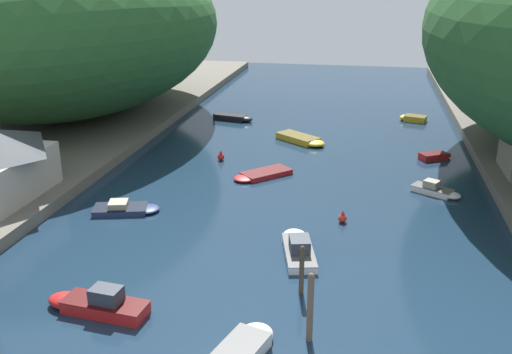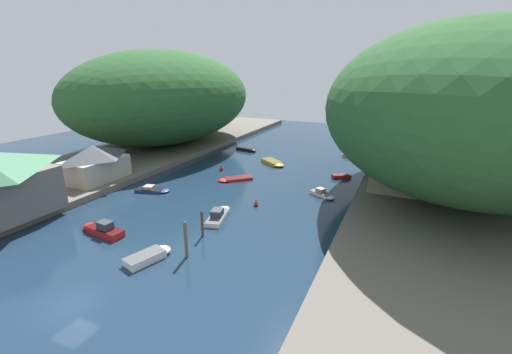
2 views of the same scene
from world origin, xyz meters
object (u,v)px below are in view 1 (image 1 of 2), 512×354
object	(u,v)px
boat_white_cruiser	(303,140)
boat_open_rowboat	(437,190)
boat_small_dinghy	(235,118)
boat_mid_channel	(298,247)
boat_near_quay	(260,175)
channel_buoy_near	(343,218)
boat_navy_launch	(412,118)
person_on_quay	(35,182)
boat_cabin_cruiser	(243,348)
boat_far_right_bank	(437,156)
boat_yellow_tender	(127,208)
channel_buoy_far	(221,156)
boat_far_upstream	(96,304)

from	to	relation	value
boat_white_cruiser	boat_open_rowboat	bearing A→B (deg)	82.08
boat_small_dinghy	boat_mid_channel	xyz separation A→B (m)	(11.51, -31.96, 0.07)
boat_near_quay	channel_buoy_near	xyz separation A→B (m)	(7.42, -8.17, 0.15)
boat_navy_launch	channel_buoy_near	bearing A→B (deg)	-175.05
boat_small_dinghy	person_on_quay	world-z (taller)	person_on_quay
boat_cabin_cruiser	boat_white_cruiser	xyz separation A→B (m)	(-1.34, 34.93, -0.04)
boat_far_right_bank	boat_yellow_tender	distance (m)	29.24
channel_buoy_far	boat_white_cruiser	bearing A→B (deg)	47.22
boat_far_upstream	boat_mid_channel	bearing A→B (deg)	-41.83
boat_cabin_cruiser	boat_far_upstream	xyz separation A→B (m)	(-8.23, 2.00, 0.12)
boat_yellow_tender	boat_far_right_bank	bearing A→B (deg)	111.66
boat_yellow_tender	boat_near_quay	bearing A→B (deg)	124.04
boat_open_rowboat	boat_near_quay	distance (m)	14.51
boat_small_dinghy	channel_buoy_near	bearing A→B (deg)	39.30
boat_far_upstream	person_on_quay	world-z (taller)	person_on_quay
boat_near_quay	boat_white_cruiser	bearing A→B (deg)	-57.27
boat_cabin_cruiser	channel_buoy_near	world-z (taller)	channel_buoy_near
boat_far_upstream	channel_buoy_far	bearing A→B (deg)	5.80
channel_buoy_far	boat_open_rowboat	bearing A→B (deg)	-15.06
person_on_quay	boat_far_right_bank	bearing A→B (deg)	-54.24
boat_white_cruiser	channel_buoy_far	size ratio (longest dim) A/B	6.02
boat_near_quay	boat_yellow_tender	bearing A→B (deg)	93.70
boat_near_quay	boat_far_upstream	xyz separation A→B (m)	(-4.52, -21.86, 0.27)
boat_far_upstream	boat_white_cruiser	bearing A→B (deg)	-5.80
person_on_quay	channel_buoy_near	bearing A→B (deg)	-80.78
boat_cabin_cruiser	boat_navy_launch	xyz separation A→B (m)	(10.24, 46.28, -0.01)
boat_open_rowboat	boat_mid_channel	xyz separation A→B (m)	(-9.52, -11.97, 0.07)
boat_yellow_tender	boat_small_dinghy	bearing A→B (deg)	161.96
boat_open_rowboat	boat_far_right_bank	distance (m)	9.44
boat_far_right_bank	boat_mid_channel	world-z (taller)	boat_mid_channel
channel_buoy_near	person_on_quay	size ratio (longest dim) A/B	0.53
boat_navy_launch	boat_yellow_tender	bearing A→B (deg)	162.17
boat_open_rowboat	channel_buoy_far	bearing A→B (deg)	-74.98
boat_open_rowboat	boat_small_dinghy	xyz separation A→B (m)	(-21.03, 19.99, 0.00)
boat_open_rowboat	channel_buoy_far	size ratio (longest dim) A/B	4.21
boat_near_quay	boat_small_dinghy	distance (m)	19.77
boat_yellow_tender	boat_cabin_cruiser	bearing A→B (deg)	24.47
boat_cabin_cruiser	channel_buoy_near	size ratio (longest dim) A/B	5.24
boat_open_rowboat	boat_far_upstream	size ratio (longest dim) A/B	0.71
boat_far_upstream	person_on_quay	size ratio (longest dim) A/B	3.36
boat_small_dinghy	person_on_quay	bearing A→B (deg)	-5.35
boat_small_dinghy	boat_yellow_tender	bearing A→B (deg)	8.50
boat_mid_channel	person_on_quay	world-z (taller)	person_on_quay
boat_white_cruiser	boat_near_quay	bearing A→B (deg)	25.79
boat_small_dinghy	boat_mid_channel	bearing A→B (deg)	31.52
boat_open_rowboat	boat_yellow_tender	world-z (taller)	boat_open_rowboat
boat_far_upstream	boat_cabin_cruiser	bearing A→B (deg)	-97.60
boat_near_quay	boat_small_dinghy	bearing A→B (deg)	-25.71
boat_small_dinghy	boat_near_quay	bearing A→B (deg)	31.17
boat_navy_launch	boat_far_upstream	bearing A→B (deg)	174.37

